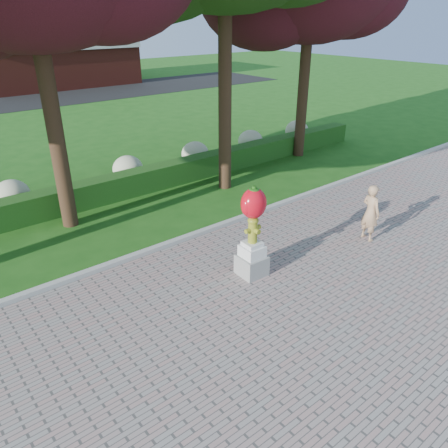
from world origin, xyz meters
name	(u,v)px	position (x,y,z in m)	size (l,w,h in m)	color
ground	(259,290)	(0.00, 0.00, 0.00)	(100.00, 100.00, 0.00)	#1C5114
walkway	(427,398)	(0.00, -4.00, 0.02)	(40.00, 14.00, 0.04)	gray
curb	(184,239)	(0.00, 3.00, 0.07)	(40.00, 0.18, 0.15)	#ADADA5
lawn_hedge	(116,187)	(0.00, 7.00, 0.40)	(24.00, 0.70, 0.80)	#1A4714
hydrangea_row	(117,172)	(0.57, 8.00, 0.55)	(20.10, 1.10, 0.99)	#B8BE91
building_right	(53,45)	(8.00, 34.00, 3.20)	(12.00, 8.00, 6.40)	maroon
hydrant_sculpture	(253,229)	(0.28, 0.56, 1.23)	(0.65, 0.64, 2.24)	gray
woman	(371,212)	(3.98, -0.11, 0.83)	(0.57, 0.38, 1.58)	tan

